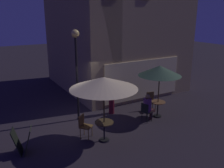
{
  "coord_description": "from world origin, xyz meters",
  "views": [
    {
      "loc": [
        -3.88,
        -9.09,
        4.7
      ],
      "look_at": [
        0.77,
        -1.06,
        1.99
      ],
      "focal_mm": 38.87,
      "sensor_mm": 36.0,
      "label": 1
    }
  ],
  "objects_px": {
    "street_lamp_near_corner": "(76,57)",
    "cafe_chair_2": "(84,124)",
    "menu_sandwich_board": "(22,141)",
    "cafe_table_0": "(158,106)",
    "patron_standing_1": "(112,97)",
    "cafe_table_1": "(104,127)",
    "patio_umbrella_1": "(104,83)",
    "cafe_chair_0": "(151,100)",
    "patio_umbrella_0": "(160,71)",
    "cafe_chair_1": "(146,111)",
    "patron_seated_0": "(148,106)"
  },
  "relations": [
    {
      "from": "menu_sandwich_board",
      "to": "cafe_table_1",
      "type": "distance_m",
      "value": 2.92
    },
    {
      "from": "patio_umbrella_0",
      "to": "patron_standing_1",
      "type": "height_order",
      "value": "patio_umbrella_0"
    },
    {
      "from": "menu_sandwich_board",
      "to": "patio_umbrella_0",
      "type": "xyz_separation_m",
      "value": [
        6.1,
        0.11,
        1.74
      ]
    },
    {
      "from": "street_lamp_near_corner",
      "to": "patron_seated_0",
      "type": "xyz_separation_m",
      "value": [
        2.63,
        -1.71,
        -2.19
      ]
    },
    {
      "from": "street_lamp_near_corner",
      "to": "patron_seated_0",
      "type": "distance_m",
      "value": 3.83
    },
    {
      "from": "cafe_chair_0",
      "to": "cafe_chair_2",
      "type": "distance_m",
      "value": 4.09
    },
    {
      "from": "cafe_table_0",
      "to": "patron_standing_1",
      "type": "distance_m",
      "value": 2.22
    },
    {
      "from": "menu_sandwich_board",
      "to": "cafe_table_0",
      "type": "relative_size",
      "value": 1.24
    },
    {
      "from": "cafe_table_1",
      "to": "patio_umbrella_0",
      "type": "distance_m",
      "value": 3.72
    },
    {
      "from": "cafe_chair_0",
      "to": "cafe_chair_2",
      "type": "height_order",
      "value": "cafe_chair_0"
    },
    {
      "from": "cafe_chair_1",
      "to": "patron_seated_0",
      "type": "height_order",
      "value": "patron_seated_0"
    },
    {
      "from": "patio_umbrella_0",
      "to": "cafe_chair_0",
      "type": "xyz_separation_m",
      "value": [
        0.19,
        0.77,
        -1.66
      ]
    },
    {
      "from": "street_lamp_near_corner",
      "to": "menu_sandwich_board",
      "type": "height_order",
      "value": "street_lamp_near_corner"
    },
    {
      "from": "cafe_table_1",
      "to": "patio_umbrella_1",
      "type": "distance_m",
      "value": 1.74
    },
    {
      "from": "cafe_table_0",
      "to": "cafe_chair_0",
      "type": "distance_m",
      "value": 0.8
    },
    {
      "from": "cafe_table_0",
      "to": "street_lamp_near_corner",
      "type": "bearing_deg",
      "value": 155.04
    },
    {
      "from": "cafe_chair_1",
      "to": "cafe_chair_2",
      "type": "height_order",
      "value": "cafe_chair_2"
    },
    {
      "from": "menu_sandwich_board",
      "to": "patron_seated_0",
      "type": "relative_size",
      "value": 0.72
    },
    {
      "from": "cafe_chair_1",
      "to": "cafe_chair_2",
      "type": "distance_m",
      "value": 2.96
    },
    {
      "from": "street_lamp_near_corner",
      "to": "patio_umbrella_1",
      "type": "height_order",
      "value": "street_lamp_near_corner"
    },
    {
      "from": "cafe_table_0",
      "to": "patio_umbrella_0",
      "type": "bearing_deg",
      "value": 165.96
    },
    {
      "from": "cafe_chair_0",
      "to": "cafe_table_0",
      "type": "bearing_deg",
      "value": -0.0
    },
    {
      "from": "cafe_table_0",
      "to": "cafe_chair_0",
      "type": "height_order",
      "value": "cafe_chair_0"
    },
    {
      "from": "menu_sandwich_board",
      "to": "patron_standing_1",
      "type": "xyz_separation_m",
      "value": [
        4.41,
        1.52,
        0.38
      ]
    },
    {
      "from": "cafe_chair_2",
      "to": "patron_seated_0",
      "type": "distance_m",
      "value": 3.09
    },
    {
      "from": "menu_sandwich_board",
      "to": "cafe_chair_2",
      "type": "distance_m",
      "value": 2.3
    },
    {
      "from": "cafe_table_0",
      "to": "menu_sandwich_board",
      "type": "bearing_deg",
      "value": -178.99
    },
    {
      "from": "patio_umbrella_1",
      "to": "cafe_chair_2",
      "type": "relative_size",
      "value": 2.75
    },
    {
      "from": "cafe_table_1",
      "to": "patio_umbrella_0",
      "type": "bearing_deg",
      "value": 12.78
    },
    {
      "from": "patio_umbrella_0",
      "to": "cafe_table_0",
      "type": "bearing_deg",
      "value": -14.04
    },
    {
      "from": "menu_sandwich_board",
      "to": "patio_umbrella_0",
      "type": "bearing_deg",
      "value": 17.64
    },
    {
      "from": "cafe_chair_0",
      "to": "patio_umbrella_1",
      "type": "bearing_deg",
      "value": -52.27
    },
    {
      "from": "cafe_chair_0",
      "to": "cafe_chair_2",
      "type": "relative_size",
      "value": 1.03
    },
    {
      "from": "patio_umbrella_0",
      "to": "patron_standing_1",
      "type": "bearing_deg",
      "value": 140.06
    },
    {
      "from": "patio_umbrella_0",
      "to": "patron_standing_1",
      "type": "xyz_separation_m",
      "value": [
        -1.69,
        1.41,
        -1.36
      ]
    },
    {
      "from": "cafe_chair_0",
      "to": "patio_umbrella_0",
      "type": "bearing_deg",
      "value": -0.0
    },
    {
      "from": "cafe_table_1",
      "to": "patio_umbrella_1",
      "type": "relative_size",
      "value": 0.31
    },
    {
      "from": "cafe_table_1",
      "to": "cafe_chair_0",
      "type": "relative_size",
      "value": 0.82
    },
    {
      "from": "street_lamp_near_corner",
      "to": "cafe_chair_2",
      "type": "xyz_separation_m",
      "value": [
        -0.45,
        -1.65,
        -2.36
      ]
    },
    {
      "from": "patio_umbrella_1",
      "to": "patron_seated_0",
      "type": "xyz_separation_m",
      "value": [
        2.53,
        0.58,
        -1.57
      ]
    },
    {
      "from": "cafe_chair_1",
      "to": "street_lamp_near_corner",
      "type": "bearing_deg",
      "value": 132.92
    },
    {
      "from": "cafe_chair_1",
      "to": "patron_seated_0",
      "type": "relative_size",
      "value": 0.68
    },
    {
      "from": "cafe_table_1",
      "to": "patron_seated_0",
      "type": "relative_size",
      "value": 0.61
    },
    {
      "from": "cafe_table_0",
      "to": "patron_seated_0",
      "type": "relative_size",
      "value": 0.58
    },
    {
      "from": "patio_umbrella_0",
      "to": "patron_standing_1",
      "type": "distance_m",
      "value": 2.59
    },
    {
      "from": "cafe_table_1",
      "to": "patron_standing_1",
      "type": "height_order",
      "value": "patron_standing_1"
    },
    {
      "from": "menu_sandwich_board",
      "to": "patio_umbrella_1",
      "type": "xyz_separation_m",
      "value": [
        2.85,
        -0.63,
        1.82
      ]
    },
    {
      "from": "street_lamp_near_corner",
      "to": "cafe_chair_2",
      "type": "bearing_deg",
      "value": -105.38
    },
    {
      "from": "cafe_chair_1",
      "to": "cafe_chair_2",
      "type": "relative_size",
      "value": 0.96
    },
    {
      "from": "menu_sandwich_board",
      "to": "cafe_chair_1",
      "type": "distance_m",
      "value": 5.26
    }
  ]
}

